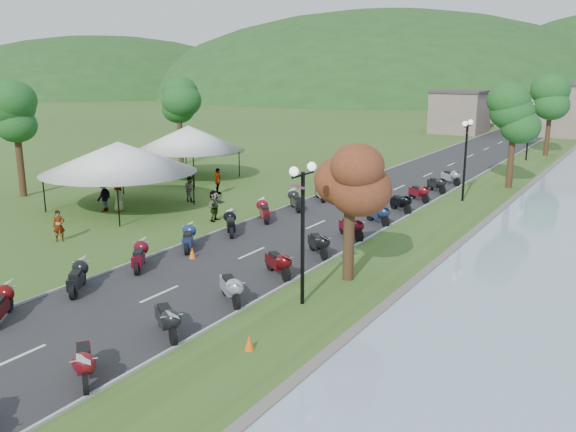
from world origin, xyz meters
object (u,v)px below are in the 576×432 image
Objects in this scene: pedestrian_c at (105,211)px; pedestrian_b at (190,202)px; vendor_tent_main at (120,175)px; pedestrian_a at (60,241)px.

pedestrian_b is at bearing 137.32° from pedestrian_c.
pedestrian_c is (-2.57, -4.65, 0.00)m from pedestrian_b.
vendor_tent_main reaches higher than pedestrian_a.
pedestrian_b is (-0.42, 10.14, 0.00)m from pedestrian_a.
pedestrian_a is at bearing -67.90° from vendor_tent_main.
pedestrian_a is 6.26m from pedestrian_c.
vendor_tent_main is 7.32m from pedestrian_a.
pedestrian_b is 0.85× the size of pedestrian_c.
pedestrian_b reaches higher than pedestrian_a.
vendor_tent_main reaches higher than pedestrian_b.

